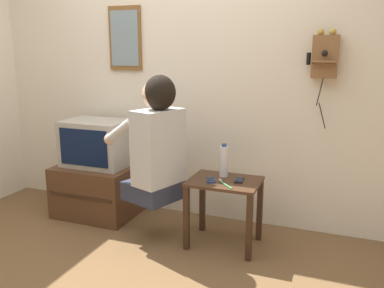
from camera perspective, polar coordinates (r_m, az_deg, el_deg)
ground_plane at (r=2.88m, az=-10.67°, el=-17.51°), size 14.00×14.00×0.00m
wall_back at (r=3.54m, az=-1.35°, el=10.18°), size 6.80×0.05×2.55m
side_table at (r=3.06m, az=4.56°, el=-7.13°), size 0.52×0.40×0.51m
person at (r=3.03m, az=-5.08°, el=0.39°), size 0.62×0.53×0.95m
tv_stand at (r=3.78m, az=-12.96°, el=-6.22°), size 0.69×0.56×0.45m
television at (r=3.67m, az=-13.22°, el=0.16°), size 0.57×0.40×0.40m
wall_phone_antique at (r=3.19m, az=18.16°, el=11.66°), size 0.22×0.18×0.73m
framed_picture at (r=3.74m, az=-9.37°, el=14.42°), size 0.31×0.03×0.55m
cell_phone_held at (r=3.00m, az=2.65°, el=-5.06°), size 0.10×0.14×0.01m
cell_phone_spare at (r=3.02m, az=6.61°, el=-5.06°), size 0.07×0.13×0.01m
water_bottle at (r=3.08m, az=4.50°, el=-2.40°), size 0.07×0.07×0.25m
toothbrush at (r=2.92m, az=4.59°, el=-5.59°), size 0.14×0.14×0.02m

